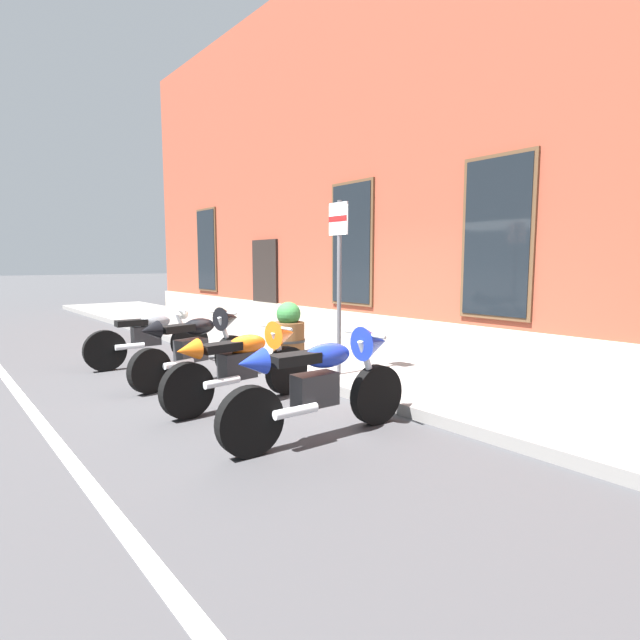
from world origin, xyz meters
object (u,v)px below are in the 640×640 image
parking_sign (339,264)px  motorcycle_grey_naked (150,338)px  motorcycle_black_sport (198,343)px  barrel_planter (289,333)px  motorcycle_blue_sport (326,380)px  motorcycle_orange_sport (246,360)px

parking_sign → motorcycle_grey_naked: bearing=-151.0°
motorcycle_black_sport → barrel_planter: size_ratio=2.13×
motorcycle_grey_naked → parking_sign: 3.56m
motorcycle_blue_sport → parking_sign: parking_sign is taller
motorcycle_orange_sport → motorcycle_blue_sport: 1.49m
motorcycle_blue_sport → parking_sign: bearing=135.4°
motorcycle_black_sport → barrel_planter: 1.64m
motorcycle_blue_sport → barrel_planter: size_ratio=2.28×
motorcycle_grey_naked → barrel_planter: size_ratio=2.18×
parking_sign → motorcycle_blue_sport: bearing=-44.6°
motorcycle_grey_naked → motorcycle_orange_sport: motorcycle_orange_sport is taller
motorcycle_blue_sport → motorcycle_orange_sport: bearing=-179.4°
motorcycle_orange_sport → parking_sign: 1.93m
motorcycle_black_sport → motorcycle_orange_sport: 1.41m
motorcycle_blue_sport → parking_sign: 2.45m
motorcycle_black_sport → motorcycle_blue_sport: 2.90m
motorcycle_black_sport → motorcycle_blue_sport: size_ratio=0.94×
motorcycle_grey_naked → motorcycle_blue_sport: motorcycle_blue_sport is taller
motorcycle_blue_sport → barrel_planter: 3.39m
parking_sign → motorcycle_orange_sport: bearing=-87.9°
motorcycle_orange_sport → barrel_planter: bearing=131.1°
motorcycle_orange_sport → motorcycle_grey_naked: bearing=-178.5°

